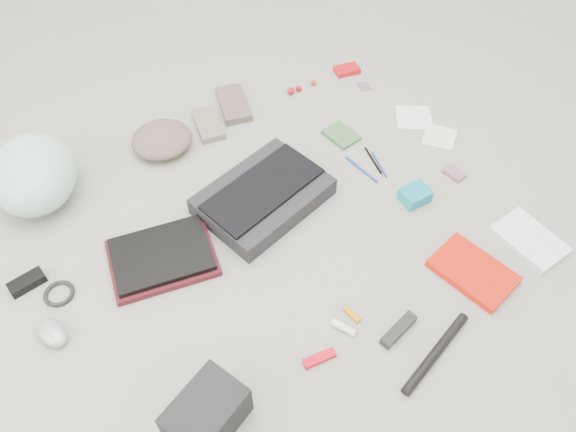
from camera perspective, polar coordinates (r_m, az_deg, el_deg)
ground_plane at (r=1.83m, az=-0.00°, el=-0.98°), size 4.00×4.00×0.00m
messenger_bag at (r=1.87m, az=-2.52°, el=2.00°), size 0.46×0.36×0.07m
bag_flap at (r=1.84m, az=-2.57°, el=2.80°), size 0.43×0.26×0.01m
laptop_sleeve at (r=1.78m, az=-12.63°, el=-4.20°), size 0.37×0.31×0.02m
laptop at (r=1.77m, az=-12.75°, el=-3.82°), size 0.34×0.28×0.02m
bike_helmet at (r=2.02m, az=-24.45°, el=3.92°), size 0.37×0.41×0.21m
beanie at (r=2.10m, az=-12.70°, el=7.59°), size 0.27×0.27×0.08m
mitten_left at (r=2.17m, az=-8.09°, el=9.22°), size 0.13×0.19×0.03m
mitten_right at (r=2.24m, az=-5.57°, el=11.26°), size 0.16×0.23×0.03m
power_brick at (r=1.86m, az=-24.98°, el=-6.13°), size 0.11×0.06×0.03m
cable_coil at (r=1.81m, az=-22.24°, el=-7.31°), size 0.10×0.10×0.01m
mouse at (r=1.73m, az=-22.88°, el=-10.85°), size 0.09×0.12×0.04m
camera_bag at (r=1.48m, az=-8.25°, el=-19.31°), size 0.23×0.19×0.13m
multitool at (r=1.59m, az=3.19°, el=-14.22°), size 0.10×0.04×0.01m
toiletry_tube_white at (r=1.63m, az=5.69°, el=-11.22°), size 0.05×0.08×0.02m
toiletry_tube_orange at (r=1.65m, az=6.50°, el=-9.87°), size 0.02×0.06×0.02m
u_lock at (r=1.64m, az=11.16°, el=-11.28°), size 0.13×0.05×0.03m
bike_pump at (r=1.63m, az=14.78°, el=-13.30°), size 0.30×0.10×0.03m
book_red at (r=1.80m, az=18.27°, el=-5.38°), size 0.20×0.26×0.03m
book_white at (r=1.94m, az=23.33°, el=-2.23°), size 0.14×0.21×0.02m
notepad at (r=2.12m, az=5.42°, el=8.18°), size 0.10×0.13×0.01m
pen_blue at (r=2.01m, az=7.48°, el=4.72°), size 0.02×0.16×0.01m
pen_black at (r=2.04m, az=8.63°, el=5.62°), size 0.04×0.13×0.01m
pen_navy at (r=2.03m, az=9.25°, el=5.20°), size 0.05×0.13×0.01m
accordion_wallet at (r=1.93m, az=12.77°, el=2.07°), size 0.10×0.08×0.05m
card_deck at (r=2.06m, az=16.53°, el=4.20°), size 0.06×0.08×0.01m
napkin_top at (r=2.24m, az=12.68°, el=9.71°), size 0.18×0.18×0.01m
napkin_bottom at (r=2.18m, az=15.13°, el=7.74°), size 0.16×0.16×0.01m
lollipop_a at (r=2.29m, az=0.29°, el=12.60°), size 0.03×0.03×0.03m
lollipop_b at (r=2.31m, az=1.10°, el=12.82°), size 0.03×0.03×0.02m
lollipop_c at (r=2.34m, az=2.63°, el=13.38°), size 0.03×0.03×0.02m
altoids_tin at (r=2.42m, az=6.00°, el=14.55°), size 0.11×0.09×0.02m
stamp_sheet at (r=2.36m, az=7.72°, el=12.93°), size 0.06×0.06×0.00m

